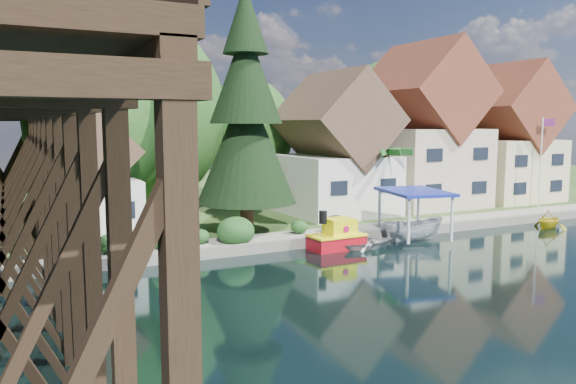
{
  "coord_description": "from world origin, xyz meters",
  "views": [
    {
      "loc": [
        -15.71,
        -21.14,
        7.41
      ],
      "look_at": [
        -2.09,
        6.0,
        3.73
      ],
      "focal_mm": 35.0,
      "sensor_mm": 36.0,
      "label": 1
    }
  ],
  "objects_px": {
    "house_left": "(335,154)",
    "boat_yellow": "(549,218)",
    "flagpole": "(543,152)",
    "house_right": "(503,142)",
    "boat_white_a": "(367,241)",
    "shed": "(95,183)",
    "boat_canopy": "(414,219)",
    "palm_tree": "(387,154)",
    "conifer": "(246,115)",
    "tugboat": "(337,237)",
    "trestle_bridge": "(0,174)",
    "house_center": "(423,136)"
  },
  "relations": [
    {
      "from": "house_left",
      "to": "boat_yellow",
      "type": "bearing_deg",
      "value": -40.72
    },
    {
      "from": "flagpole",
      "to": "house_left",
      "type": "bearing_deg",
      "value": 163.26
    },
    {
      "from": "house_right",
      "to": "boat_white_a",
      "type": "height_order",
      "value": "house_right"
    },
    {
      "from": "house_right",
      "to": "boat_yellow",
      "type": "height_order",
      "value": "house_right"
    },
    {
      "from": "house_right",
      "to": "boat_white_a",
      "type": "distance_m",
      "value": 24.1
    },
    {
      "from": "shed",
      "to": "boat_canopy",
      "type": "xyz_separation_m",
      "value": [
        18.28,
        -7.71,
        -2.43
      ]
    },
    {
      "from": "palm_tree",
      "to": "house_left",
      "type": "bearing_deg",
      "value": 119.15
    },
    {
      "from": "house_right",
      "to": "house_left",
      "type": "bearing_deg",
      "value": -180.0
    },
    {
      "from": "house_right",
      "to": "flagpole",
      "type": "bearing_deg",
      "value": -101.39
    },
    {
      "from": "house_right",
      "to": "flagpole",
      "type": "height_order",
      "value": "house_right"
    },
    {
      "from": "boat_yellow",
      "to": "house_right",
      "type": "bearing_deg",
      "value": -44.63
    },
    {
      "from": "boat_yellow",
      "to": "conifer",
      "type": "bearing_deg",
      "value": 61.07
    },
    {
      "from": "house_right",
      "to": "conifer",
      "type": "height_order",
      "value": "conifer"
    },
    {
      "from": "house_right",
      "to": "tugboat",
      "type": "xyz_separation_m",
      "value": [
        -23.36,
        -9.11,
        -5.05
      ]
    },
    {
      "from": "boat_canopy",
      "to": "boat_white_a",
      "type": "bearing_deg",
      "value": -175.33
    },
    {
      "from": "trestle_bridge",
      "to": "conifer",
      "type": "bearing_deg",
      "value": 25.6
    },
    {
      "from": "tugboat",
      "to": "boat_yellow",
      "type": "xyz_separation_m",
      "value": [
        17.12,
        -1.02,
        0.0
      ]
    },
    {
      "from": "house_center",
      "to": "tugboat",
      "type": "bearing_deg",
      "value": -146.21
    },
    {
      "from": "trestle_bridge",
      "to": "house_center",
      "type": "height_order",
      "value": "house_center"
    },
    {
      "from": "trestle_bridge",
      "to": "boat_yellow",
      "type": "height_order",
      "value": "trestle_bridge"
    },
    {
      "from": "house_center",
      "to": "palm_tree",
      "type": "distance_m",
      "value": 8.19
    },
    {
      "from": "flagpole",
      "to": "boat_yellow",
      "type": "bearing_deg",
      "value": -136.0
    },
    {
      "from": "conifer",
      "to": "flagpole",
      "type": "xyz_separation_m",
      "value": [
        26.09,
        -0.92,
        -2.91
      ]
    },
    {
      "from": "boat_canopy",
      "to": "house_left",
      "type": "bearing_deg",
      "value": 91.72
    },
    {
      "from": "tugboat",
      "to": "boat_yellow",
      "type": "bearing_deg",
      "value": -3.42
    },
    {
      "from": "shed",
      "to": "palm_tree",
      "type": "xyz_separation_m",
      "value": [
        20.1,
        -2.26,
        1.43
      ]
    },
    {
      "from": "house_center",
      "to": "flagpole",
      "type": "relative_size",
      "value": 1.86
    },
    {
      "from": "shed",
      "to": "palm_tree",
      "type": "relative_size",
      "value": 1.44
    },
    {
      "from": "house_left",
      "to": "tugboat",
      "type": "distance_m",
      "value": 11.45
    },
    {
      "from": "boat_white_a",
      "to": "house_left",
      "type": "bearing_deg",
      "value": -19.62
    },
    {
      "from": "conifer",
      "to": "boat_canopy",
      "type": "xyz_separation_m",
      "value": [
        9.4,
        -5.03,
        -6.59
      ]
    },
    {
      "from": "house_right",
      "to": "boat_white_a",
      "type": "bearing_deg",
      "value": -156.1
    },
    {
      "from": "house_left",
      "to": "boat_canopy",
      "type": "bearing_deg",
      "value": -88.28
    },
    {
      "from": "shed",
      "to": "boat_yellow",
      "type": "height_order",
      "value": "shed"
    },
    {
      "from": "conifer",
      "to": "trestle_bridge",
      "type": "bearing_deg",
      "value": -154.4
    },
    {
      "from": "conifer",
      "to": "tugboat",
      "type": "relative_size",
      "value": 4.55
    },
    {
      "from": "boat_white_a",
      "to": "boat_canopy",
      "type": "height_order",
      "value": "boat_canopy"
    },
    {
      "from": "boat_canopy",
      "to": "tugboat",
      "type": "bearing_deg",
      "value": 178.97
    },
    {
      "from": "house_center",
      "to": "shed",
      "type": "relative_size",
      "value": 1.77
    },
    {
      "from": "boat_canopy",
      "to": "flagpole",
      "type": "bearing_deg",
      "value": 13.82
    },
    {
      "from": "shed",
      "to": "flagpole",
      "type": "relative_size",
      "value": 1.05
    },
    {
      "from": "conifer",
      "to": "boat_canopy",
      "type": "distance_m",
      "value": 12.53
    },
    {
      "from": "flagpole",
      "to": "tugboat",
      "type": "distance_m",
      "value": 23.1
    },
    {
      "from": "house_right",
      "to": "palm_tree",
      "type": "bearing_deg",
      "value": -166.7
    },
    {
      "from": "palm_tree",
      "to": "house_right",
      "type": "bearing_deg",
      "value": 13.3
    },
    {
      "from": "tugboat",
      "to": "boat_canopy",
      "type": "height_order",
      "value": "boat_canopy"
    },
    {
      "from": "palm_tree",
      "to": "boat_canopy",
      "type": "xyz_separation_m",
      "value": [
        -1.82,
        -5.45,
        -3.86
      ]
    },
    {
      "from": "tugboat",
      "to": "boat_canopy",
      "type": "relative_size",
      "value": 0.6
    },
    {
      "from": "boat_white_a",
      "to": "boat_yellow",
      "type": "relative_size",
      "value": 1.37
    },
    {
      "from": "flagpole",
      "to": "boat_yellow",
      "type": "distance_m",
      "value": 8.44
    }
  ]
}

